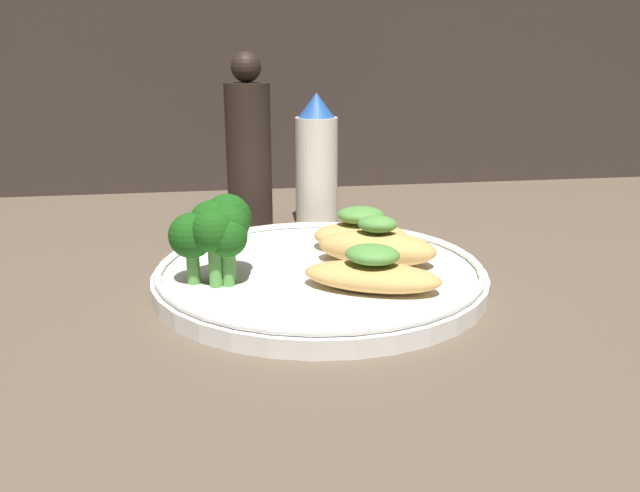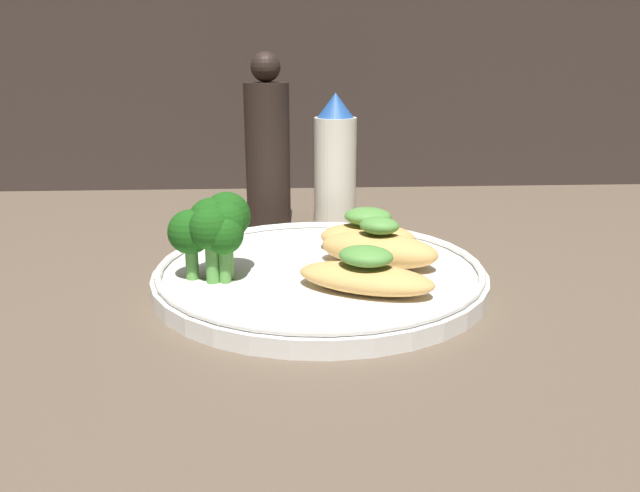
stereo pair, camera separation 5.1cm
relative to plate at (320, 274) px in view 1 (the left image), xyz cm
name	(u,v)px [view 1 (the left image)]	position (x,y,z in cm)	size (l,w,h in cm)	color
ground_plane	(320,290)	(0.00, 0.00, -1.49)	(180.00, 180.00, 1.00)	brown
plate	(320,274)	(0.00, 0.00, 0.00)	(27.44, 27.44, 2.00)	white
grilled_meat_front	(372,273)	(3.10, -5.31, 1.74)	(11.36, 8.35, 3.50)	tan
grilled_meat_middle	(377,246)	(4.95, 0.59, 1.99)	(11.15, 8.71, 4.20)	tan
grilled_meat_back	(361,232)	(4.61, 5.24, 1.93)	(9.43, 6.89, 3.90)	tan
broccoli_bunch	(216,230)	(-8.32, -1.66, 4.63)	(6.42, 5.62, 6.73)	#569942
sauce_bottle	(316,163)	(2.78, 19.58, 6.01)	(4.68, 4.68, 14.63)	silver
pepper_grinder	(249,150)	(-4.64, 19.58, 7.60)	(4.88, 4.88, 18.86)	black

